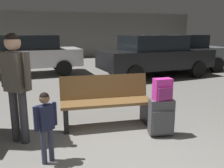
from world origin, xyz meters
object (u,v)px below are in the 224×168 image
at_px(suitcase, 161,117).
at_px(parked_car_side, 178,52).
at_px(parked_car_near, 155,55).
at_px(child, 46,120).
at_px(bench, 106,101).
at_px(parked_car_far, 27,54).
at_px(adult, 16,77).
at_px(backpack_bright, 163,90).

xyz_separation_m(suitcase, parked_car_side, (3.71, 5.62, 0.48)).
bearing_deg(parked_car_near, child, -128.31).
xyz_separation_m(bench, parked_car_far, (-1.64, 5.69, 0.36)).
height_order(bench, adult, adult).
bearing_deg(suitcase, parked_car_near, 65.14).
bearing_deg(parked_car_side, suitcase, -123.41).
relative_size(suitcase, parked_car_near, 0.14).
bearing_deg(bench, parked_car_near, 53.99).
bearing_deg(bench, suitcase, -43.73).
bearing_deg(parked_car_near, backpack_bright, -114.85).
relative_size(parked_car_side, parked_car_near, 0.96).
distance_m(bench, parked_car_side, 6.64).
bearing_deg(backpack_bright, parked_car_near, 65.15).
bearing_deg(parked_car_side, bench, -131.98).
distance_m(suitcase, backpack_bright, 0.45).
xyz_separation_m(child, parked_car_side, (5.48, 5.94, 0.23)).
distance_m(parked_car_side, parked_car_far, 6.12).
height_order(bench, parked_car_far, parked_car_far).
height_order(parked_car_near, parked_car_far, same).
distance_m(bench, suitcase, 1.01).
xyz_separation_m(suitcase, adult, (-2.16, 0.41, 0.69)).
bearing_deg(backpack_bright, bench, 136.29).
height_order(parked_car_side, parked_car_near, same).
distance_m(backpack_bright, child, 1.81).
height_order(child, adult, adult).
relative_size(suitcase, backpack_bright, 1.78).
distance_m(bench, child, 1.46).
bearing_deg(parked_car_near, suitcase, -114.86).
relative_size(backpack_bright, parked_car_near, 0.08).
height_order(bench, backpack_bright, backpack_bright).
height_order(suitcase, parked_car_near, parked_car_near).
relative_size(child, adult, 0.57).
distance_m(backpack_bright, adult, 2.21).
xyz_separation_m(bench, adult, (-1.43, -0.29, 0.57)).
bearing_deg(adult, suitcase, -10.72).
xyz_separation_m(parked_car_side, parked_car_far, (-6.07, 0.76, 0.00)).
xyz_separation_m(suitcase, backpack_bright, (0.00, -0.00, 0.45)).
height_order(bench, parked_car_near, parked_car_near).
height_order(backpack_bright, parked_car_near, parked_car_near).
distance_m(adult, parked_car_near, 6.08).
relative_size(backpack_bright, parked_car_side, 0.08).
xyz_separation_m(child, parked_car_far, (-0.59, 6.70, 0.23)).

